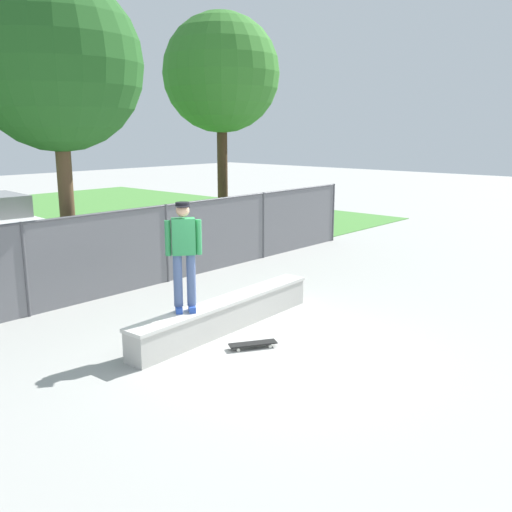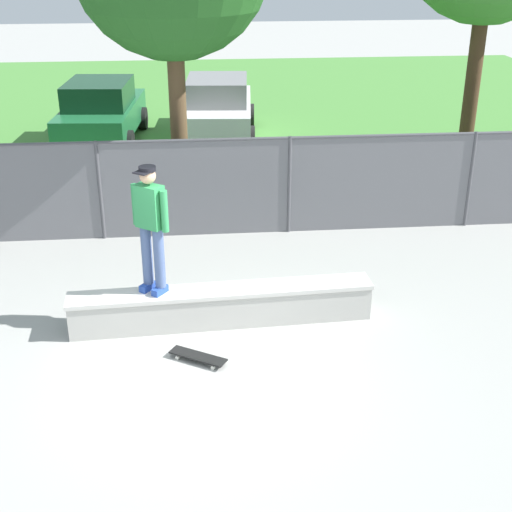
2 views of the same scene
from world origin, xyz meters
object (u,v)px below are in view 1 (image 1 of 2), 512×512
Objects in this scene: skateboard at (253,344)px; tree_near_right at (221,74)px; concrete_ledge at (226,314)px; skateboarder at (184,251)px; tree_near_left at (57,65)px.

tree_near_right is at bearing 48.05° from skateboard.
concrete_ledge is 5.58× the size of skateboard.
skateboarder is (-0.95, 0.03, 1.31)m from concrete_ledge.
skateboarder is at bearing 119.58° from skateboard.
skateboard is at bearing -110.71° from concrete_ledge.
skateboard is 10.39m from tree_near_right.
skateboard is 0.11× the size of tree_near_right.
concrete_ledge is 6.24m from tree_near_left.
tree_near_right is (5.67, 5.73, 4.91)m from concrete_ledge.
skateboard is at bearing -131.95° from tree_near_right.
tree_near_left is at bearing 92.33° from skateboard.
concrete_ledge reaches higher than skateboard.
skateboarder is 1.91m from skateboard.
skateboarder reaches higher than skateboard.
skateboard is 0.12× the size of tree_near_left.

